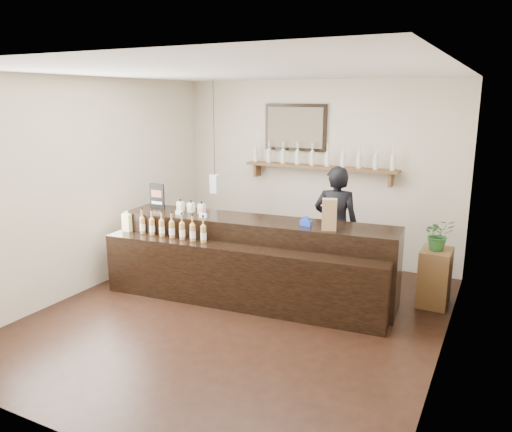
{
  "coord_description": "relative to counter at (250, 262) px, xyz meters",
  "views": [
    {
      "loc": [
        2.68,
        -4.81,
        2.53
      ],
      "look_at": [
        -0.13,
        0.7,
        1.06
      ],
      "focal_mm": 35.0,
      "sensor_mm": 36.0,
      "label": 1
    }
  ],
  "objects": [
    {
      "name": "paper_bag",
      "position": [
        1.02,
        0.06,
        0.72
      ],
      "size": [
        0.2,
        0.18,
        0.37
      ],
      "color": "#906945",
      "rests_on": "counter"
    },
    {
      "name": "room_shell",
      "position": [
        0.15,
        -0.57,
        1.23
      ],
      "size": [
        5.0,
        5.0,
        5.0
      ],
      "color": "beige",
      "rests_on": "ground"
    },
    {
      "name": "promo_sign",
      "position": [
        -1.54,
        0.11,
        0.71
      ],
      "size": [
        0.25,
        0.03,
        0.35
      ],
      "color": "black",
      "rests_on": "counter"
    },
    {
      "name": "shopkeeper",
      "position": [
        0.8,
        0.98,
        0.46
      ],
      "size": [
        0.75,
        0.55,
        1.87
      ],
      "primitive_type": "imported",
      "rotation": [
        0.0,
        0.0,
        3.31
      ],
      "color": "black",
      "rests_on": "ground"
    },
    {
      "name": "counter",
      "position": [
        0.0,
        0.0,
        0.0
      ],
      "size": [
        3.68,
        1.29,
        1.19
      ],
      "color": "black",
      "rests_on": "ground"
    },
    {
      "name": "tape_dispenser",
      "position": [
        0.7,
        0.11,
        0.59
      ],
      "size": [
        0.15,
        0.08,
        0.12
      ],
      "color": "blue",
      "rests_on": "counter"
    },
    {
      "name": "side_cabinet",
      "position": [
        2.15,
        0.85,
        -0.12
      ],
      "size": [
        0.36,
        0.49,
        0.71
      ],
      "color": "brown",
      "rests_on": "ground"
    },
    {
      "name": "back_wall_decor",
      "position": [
        -0.01,
        1.81,
        1.28
      ],
      "size": [
        2.66,
        0.96,
        1.69
      ],
      "color": "brown",
      "rests_on": "ground"
    },
    {
      "name": "ground",
      "position": [
        0.15,
        -0.57,
        -0.48
      ],
      "size": [
        5.0,
        5.0,
        0.0
      ],
      "primitive_type": "plane",
      "color": "black",
      "rests_on": "ground"
    },
    {
      "name": "potted_plant",
      "position": [
        2.15,
        0.85,
        0.43
      ],
      "size": [
        0.45,
        0.43,
        0.39
      ],
      "primitive_type": "imported",
      "rotation": [
        0.0,
        0.0,
        0.48
      ],
      "color": "#286126",
      "rests_on": "side_cabinet"
    }
  ]
}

